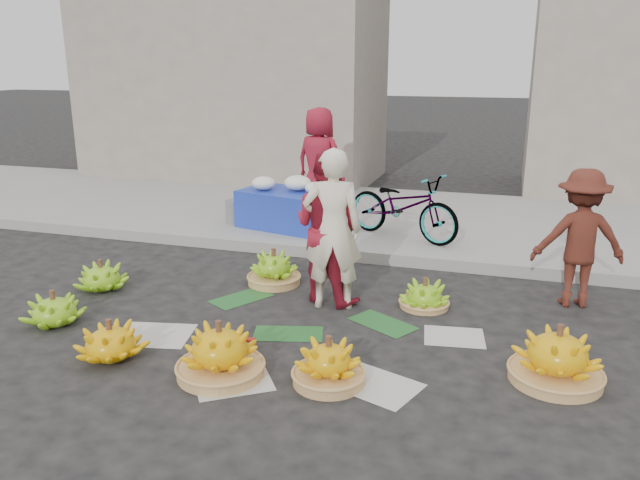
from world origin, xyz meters
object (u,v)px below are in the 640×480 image
(banana_bunch_4, at_px, (557,357))
(bicycle, at_px, (403,206))
(banana_bunch_0, at_px, (54,310))
(vendor_cream, at_px, (333,229))
(flower_table, at_px, (287,206))

(banana_bunch_4, height_order, bicycle, bicycle)
(banana_bunch_0, height_order, vendor_cream, vendor_cream)
(banana_bunch_0, relative_size, vendor_cream, 0.45)
(banana_bunch_0, height_order, flower_table, flower_table)
(banana_bunch_0, bearing_deg, flower_table, 74.60)
(banana_bunch_0, distance_m, vendor_cream, 2.83)
(banana_bunch_4, height_order, flower_table, flower_table)
(banana_bunch_4, xyz_separation_m, vendor_cream, (-2.16, 1.00, 0.62))
(banana_bunch_0, bearing_deg, vendor_cream, 27.62)
(banana_bunch_4, distance_m, vendor_cream, 2.46)
(banana_bunch_4, relative_size, bicycle, 0.43)
(vendor_cream, bearing_deg, banana_bunch_4, 140.77)
(banana_bunch_0, height_order, banana_bunch_4, banana_bunch_4)
(banana_bunch_0, distance_m, banana_bunch_4, 4.60)
(banana_bunch_4, xyz_separation_m, flower_table, (-3.57, 3.46, 0.22))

